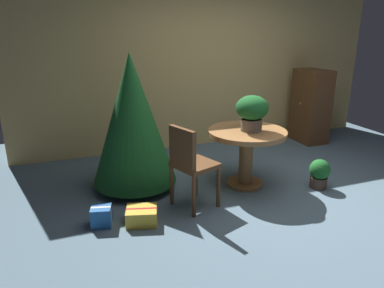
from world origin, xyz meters
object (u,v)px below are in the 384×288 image
flower_vase (252,111)px  potted_plant (319,173)px  round_dining_table (247,144)px  wooden_chair_left_near (190,162)px  gift_box_gold (142,216)px  gift_box_blue (102,216)px  wooden_cabinet (311,106)px  holiday_tree (132,120)px

flower_vase → potted_plant: size_ratio=1.16×
round_dining_table → wooden_chair_left_near: bearing=-160.0°
wooden_chair_left_near → gift_box_gold: size_ratio=2.52×
gift_box_blue → wooden_cabinet: (3.67, 1.61, 0.51)m
potted_plant → round_dining_table: bearing=154.7°
round_dining_table → gift_box_gold: bearing=-162.2°
holiday_tree → potted_plant: size_ratio=4.49×
holiday_tree → potted_plant: 2.33m
wooden_chair_left_near → round_dining_table: bearing=20.0°
flower_vase → wooden_chair_left_near: (-0.86, -0.27, -0.42)m
wooden_cabinet → potted_plant: size_ratio=3.37×
flower_vase → gift_box_blue: 2.03m
wooden_chair_left_near → potted_plant: wooden_chair_left_near is taller
wooden_chair_left_near → holiday_tree: bearing=122.2°
wooden_chair_left_near → gift_box_blue: size_ratio=3.96×
flower_vase → wooden_cabinet: size_ratio=0.34×
holiday_tree → wooden_cabinet: holiday_tree is taller
wooden_chair_left_near → gift_box_gold: (-0.57, -0.15, -0.44)m
gift_box_blue → potted_plant: bearing=-0.4°
round_dining_table → holiday_tree: (-1.28, 0.41, 0.32)m
round_dining_table → gift_box_blue: size_ratio=4.07×
round_dining_table → gift_box_blue: 1.87m
gift_box_gold → gift_box_blue: gift_box_blue is taller
wooden_cabinet → gift_box_blue: bearing=-156.4°
flower_vase → gift_box_blue: (-1.81, -0.33, -0.85)m
flower_vase → holiday_tree: (-1.31, 0.44, -0.10)m
round_dining_table → potted_plant: (0.80, -0.38, -0.34)m
wooden_chair_left_near → potted_plant: 1.67m
flower_vase → gift_box_blue: bearing=-169.7°
wooden_chair_left_near → potted_plant: (1.64, -0.08, -0.33)m
holiday_tree → wooden_cabinet: 3.29m
gift_box_blue → holiday_tree: bearing=57.1°
wooden_chair_left_near → wooden_cabinet: size_ratio=0.75×
wooden_chair_left_near → wooden_cabinet: (2.72, 1.55, 0.08)m
round_dining_table → wooden_chair_left_near: size_ratio=1.03×
wooden_chair_left_near → wooden_cabinet: bearing=29.6°
gift_box_gold → potted_plant: size_ratio=1.00×
round_dining_table → wooden_cabinet: bearing=33.4°
gift_box_gold → gift_box_blue: 0.39m
gift_box_blue → wooden_cabinet: bearing=23.6°
gift_box_gold → wooden_cabinet: 3.74m
flower_vase → potted_plant: flower_vase is taller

